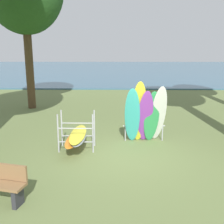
# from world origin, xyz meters

# --- Properties ---
(ground_plane) EXTENTS (80.00, 80.00, 0.00)m
(ground_plane) POSITION_xyz_m (0.00, 0.00, 0.00)
(ground_plane) COLOR olive
(lake_water) EXTENTS (80.00, 36.00, 0.10)m
(lake_water) POSITION_xyz_m (0.00, 31.15, 0.05)
(lake_water) COLOR #38607A
(lake_water) RESTS_ON ground
(leaning_board_pile) EXTENTS (1.49, 0.97, 2.23)m
(leaning_board_pile) POSITION_xyz_m (0.74, 1.16, 1.01)
(leaning_board_pile) COLOR #38B2AD
(leaning_board_pile) RESTS_ON ground
(board_storage_rack) EXTENTS (1.15, 2.13, 1.25)m
(board_storage_rack) POSITION_xyz_m (-1.52, 0.59, 0.47)
(board_storage_rack) COLOR #9EA0A5
(board_storage_rack) RESTS_ON ground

